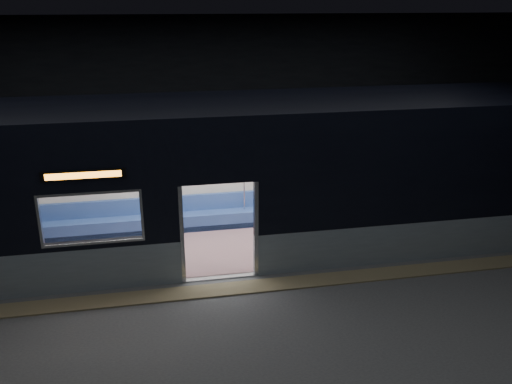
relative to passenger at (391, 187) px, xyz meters
name	(u,v)px	position (x,y,z in m)	size (l,w,h in m)	color
station_floor	(228,305)	(-4.80, -3.55, -0.81)	(24.00, 14.00, 0.01)	#47494C
station_envelope	(224,110)	(-4.80, -3.55, 2.86)	(24.00, 14.00, 5.00)	black
tactile_strip	(224,289)	(-4.80, -3.00, -0.79)	(22.80, 0.50, 0.03)	#8C7F59
metro_car	(210,171)	(-4.80, -1.00, 1.04)	(18.00, 3.04, 3.35)	#8998A4
passenger	(391,187)	(0.00, 0.00, 0.00)	(0.42, 0.71, 1.38)	black
handbag	(393,195)	(-0.04, -0.23, -0.13)	(0.26, 0.23, 0.13)	black
transit_map	(334,163)	(-1.49, 0.31, 0.65)	(0.93, 0.03, 0.60)	white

